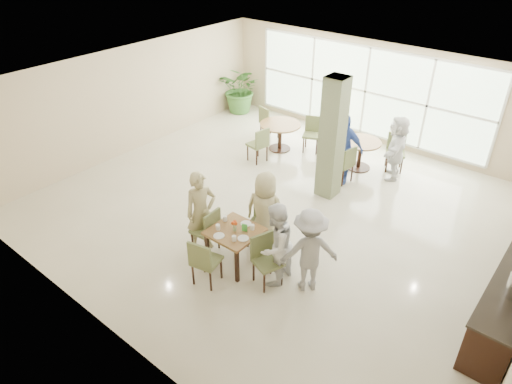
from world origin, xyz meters
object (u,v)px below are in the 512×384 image
Objects in this scene: main_table at (235,235)px; adult_b at (396,147)px; teen_far at (265,212)px; teen_right at (275,245)px; teen_standing at (309,251)px; round_table_left at (280,130)px; adult_a at (342,149)px; potted_plant at (241,89)px; round_table_right at (361,149)px; adult_standing at (333,109)px; teen_left at (201,212)px.

main_table is 0.54× the size of adult_b.
teen_far is 1.00m from teen_right.
teen_right is (0.74, -0.67, -0.02)m from teen_far.
teen_right is 0.59m from teen_standing.
round_table_left is 2.24m from adult_a.
teen_right is (5.72, -5.75, 0.03)m from potted_plant.
teen_far is (0.11, 0.75, 0.17)m from main_table.
round_table_left is (-2.25, 4.41, -0.07)m from main_table.
main_table is at bearing -33.88° from teen_standing.
teen_standing is 3.90m from adult_a.
teen_right reaches higher than round_table_right.
adult_standing is at bearing 65.07° from round_table_left.
adult_standing is at bearing 1.89° from potted_plant.
teen_standing is at bearing 146.08° from teen_far.
potted_plant is 0.88× the size of adult_standing.
adult_a reaches higher than adult_b.
main_table is at bearing -90.24° from teen_right.
teen_right reaches higher than teen_standing.
teen_far is 1.02× the size of teen_right.
main_table is 0.54× the size of teen_right.
teen_far is (2.36, -3.66, 0.24)m from round_table_left.
adult_standing reaches higher than teen_left.
teen_right reaches higher than main_table.
adult_a is at bearing -12.30° from round_table_left.
adult_b is at bearing 153.01° from adult_standing.
main_table is 6.14m from adult_standing.
round_table_right is 0.60× the size of teen_left.
round_table_right is at bearing 15.48° from teen_left.
adult_b is (0.87, 0.11, 0.26)m from round_table_right.
round_table_left is at bearing 61.16° from adult_standing.
teen_left reaches higher than main_table.
teen_left is 4.04m from adult_a.
round_table_right is at bearing 90.17° from main_table.
round_table_left is 0.64× the size of adult_a.
round_table_right is at bearing -11.84° from potted_plant.
adult_b is at bearing -115.50° from teen_far.
teen_far reaches higher than main_table.
main_table is at bearing -89.83° from round_table_right.
adult_b is (-0.00, 4.84, 0.01)m from teen_right.
potted_plant reaches higher than round_table_left.
teen_left is 1.21m from teen_far.
round_table_right is (2.23, 0.41, -0.03)m from round_table_left.
teen_left is at bearing -37.60° from teen_standing.
teen_standing is (6.26, -5.51, 0.03)m from potted_plant.
round_table_right is at bearing -103.69° from teen_far.
potted_plant is 3.34m from adult_standing.
adult_a is (0.73, 3.97, 0.04)m from teen_left.
adult_a is (2.17, -0.47, 0.29)m from round_table_left.
round_table_left is 3.15m from adult_b.
adult_standing is (-2.39, 5.86, 0.08)m from teen_right.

